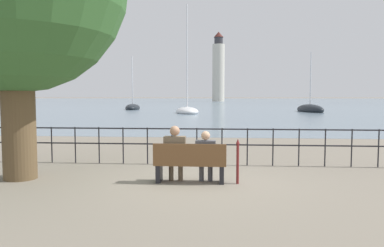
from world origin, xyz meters
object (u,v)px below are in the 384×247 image
object	(u,v)px
seated_person_right	(206,154)
sailboat_0	(187,111)
park_bench	(190,164)
sailboat_2	(133,108)
sailboat_1	(310,109)
harbor_lighthouse	(218,69)
closed_umbrella	(238,159)
seated_person_left	(175,151)

from	to	relation	value
seated_person_right	sailboat_0	bearing A→B (deg)	96.09
park_bench	sailboat_2	size ratio (longest dim) A/B	0.20
park_bench	sailboat_0	size ratio (longest dim) A/B	0.13
seated_person_right	sailboat_1	xyz separation A→B (m)	(11.12, 38.63, -0.35)
sailboat_0	park_bench	bearing A→B (deg)	-99.79
harbor_lighthouse	sailboat_2	bearing A→B (deg)	-97.99
closed_umbrella	sailboat_1	world-z (taller)	sailboat_1
sailboat_1	sailboat_0	bearing A→B (deg)	-173.40
park_bench	sailboat_0	bearing A→B (deg)	95.49
closed_umbrella	sailboat_0	bearing A→B (deg)	97.28
closed_umbrella	sailboat_1	distance (m)	40.08
sailboat_0	harbor_lighthouse	world-z (taller)	harbor_lighthouse
seated_person_right	closed_umbrella	size ratio (longest dim) A/B	1.15
park_bench	seated_person_right	world-z (taller)	seated_person_right
seated_person_left	closed_umbrella	distance (m)	1.42
closed_umbrella	sailboat_0	distance (m)	33.96
seated_person_right	harbor_lighthouse	world-z (taller)	harbor_lighthouse
closed_umbrella	sailboat_1	xyz separation A→B (m)	(10.40, 38.71, -0.27)
seated_person_left	sailboat_1	size ratio (longest dim) A/B	0.17
seated_person_left	seated_person_right	bearing A→B (deg)	0.46
seated_person_left	sailboat_0	world-z (taller)	sailboat_0
closed_umbrella	harbor_lighthouse	distance (m)	128.46
seated_person_left	sailboat_1	world-z (taller)	sailboat_1
sailboat_0	sailboat_2	world-z (taller)	sailboat_0
closed_umbrella	sailboat_2	xyz separation A→B (m)	(-13.41, 45.47, -0.30)
seated_person_left	sailboat_0	size ratio (longest dim) A/B	0.10
seated_person_left	harbor_lighthouse	world-z (taller)	harbor_lighthouse
closed_umbrella	harbor_lighthouse	size ratio (longest dim) A/B	0.04
seated_person_right	closed_umbrella	bearing A→B (deg)	-6.30
park_bench	sailboat_0	distance (m)	33.84
park_bench	sailboat_2	world-z (taller)	sailboat_2
closed_umbrella	sailboat_2	world-z (taller)	sailboat_2
harbor_lighthouse	sailboat_0	bearing A→B (deg)	-91.50
park_bench	closed_umbrella	bearing A→B (deg)	-0.13
park_bench	closed_umbrella	distance (m)	1.07
seated_person_left	sailboat_0	xyz separation A→B (m)	(-2.89, 33.62, -0.40)
seated_person_right	sailboat_1	distance (m)	40.20
seated_person_right	closed_umbrella	world-z (taller)	seated_person_right
sailboat_1	harbor_lighthouse	xyz separation A→B (m)	(-12.23, 89.26, 11.31)
seated_person_right	sailboat_0	distance (m)	33.80
sailboat_1	park_bench	bearing A→B (deg)	-118.75
sailboat_1	harbor_lighthouse	world-z (taller)	harbor_lighthouse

